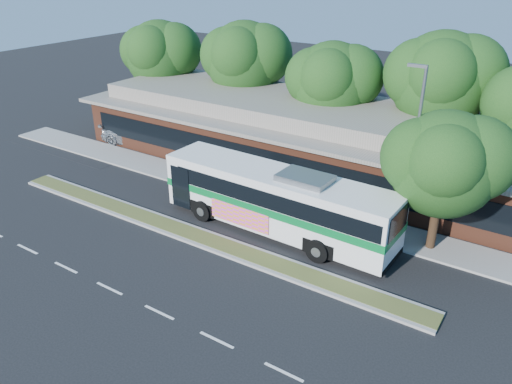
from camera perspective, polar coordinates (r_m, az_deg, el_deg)
ground at (r=26.40m, az=-8.31°, el=-5.45°), size 120.00×120.00×0.00m
median_strip at (r=26.74m, az=-7.49°, el=-4.77°), size 26.00×1.10×0.15m
sidewalk at (r=30.81m, az=-0.55°, el=-0.26°), size 44.00×2.60×0.12m
parking_lot at (r=44.82m, az=-17.51°, el=6.87°), size 14.00×12.00×0.01m
plaza_building at (r=35.28m, az=5.42°, el=6.68°), size 33.20×11.20×4.45m
lamp_post at (r=24.91m, az=17.54°, el=4.20°), size 0.93×0.18×9.07m
tree_bg_a at (r=44.37m, az=-10.38°, el=15.29°), size 6.47×5.80×8.63m
tree_bg_b at (r=40.16m, az=-0.67°, el=15.03°), size 6.69×6.00×9.00m
tree_bg_c at (r=35.62m, az=9.37°, el=12.44°), size 6.24×5.60×8.26m
tree_bg_d at (r=34.26m, az=21.18°, el=11.99°), size 6.91×6.20×9.37m
transit_bus at (r=26.01m, az=2.51°, el=-0.56°), size 13.14×3.35×3.66m
sedan at (r=40.17m, az=-13.68°, el=6.39°), size 5.71×3.29×1.56m
sidewalk_tree at (r=24.91m, az=21.65°, el=3.14°), size 5.70×5.12×7.17m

